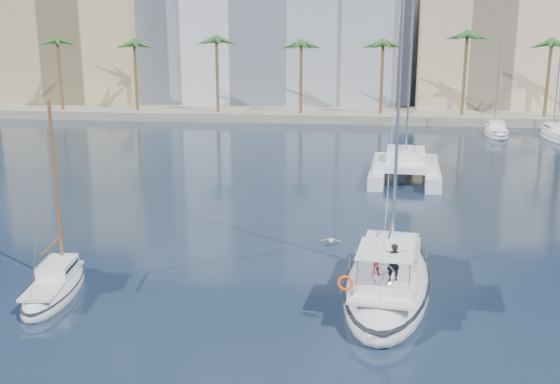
# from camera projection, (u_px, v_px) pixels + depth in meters

# --- Properties ---
(ground) EXTENTS (160.00, 160.00, 0.00)m
(ground) POSITION_uv_depth(u_px,v_px,m) (285.00, 264.00, 32.33)
(ground) COLOR black
(ground) RESTS_ON ground
(quay) EXTENTS (120.00, 14.00, 1.20)m
(quay) POSITION_uv_depth(u_px,v_px,m) (335.00, 114.00, 90.93)
(quay) COLOR gray
(quay) RESTS_ON ground
(building_modern) EXTENTS (42.00, 16.00, 28.00)m
(building_modern) POSITION_uv_depth(u_px,v_px,m) (265.00, 21.00, 100.74)
(building_modern) COLOR silver
(building_modern) RESTS_ON ground
(building_tan_left) EXTENTS (22.00, 14.00, 22.00)m
(building_tan_left) POSITION_uv_depth(u_px,v_px,m) (79.00, 41.00, 101.29)
(building_tan_left) COLOR tan
(building_tan_left) RESTS_ON ground
(building_beige) EXTENTS (20.00, 14.00, 20.00)m
(building_beige) POSITION_uv_depth(u_px,v_px,m) (483.00, 47.00, 94.64)
(building_beige) COLOR beige
(building_beige) RESTS_ON ground
(palm_left) EXTENTS (3.60, 3.60, 12.30)m
(palm_left) POSITION_uv_depth(u_px,v_px,m) (96.00, 46.00, 88.93)
(palm_left) COLOR brown
(palm_left) RESTS_ON ground
(palm_centre) EXTENTS (3.60, 3.60, 12.30)m
(palm_centre) POSITION_uv_depth(u_px,v_px,m) (335.00, 46.00, 84.76)
(palm_centre) COLOR brown
(palm_centre) RESTS_ON ground
(main_sloop) EXTENTS (5.09, 12.35, 17.83)m
(main_sloop) POSITION_uv_depth(u_px,v_px,m) (388.00, 281.00, 28.66)
(main_sloop) COLOR silver
(main_sloop) RESTS_ON ground
(small_sloop) EXTENTS (2.88, 6.61, 9.19)m
(small_sloop) POSITION_uv_depth(u_px,v_px,m) (55.00, 287.00, 28.36)
(small_sloop) COLOR silver
(small_sloop) RESTS_ON ground
(catamaran) EXTENTS (6.34, 11.45, 16.26)m
(catamaran) POSITION_uv_depth(u_px,v_px,m) (405.00, 165.00, 51.90)
(catamaran) COLOR silver
(catamaran) RESTS_ON ground
(seagull) EXTENTS (1.14, 0.49, 0.21)m
(seagull) POSITION_uv_depth(u_px,v_px,m) (331.00, 240.00, 35.12)
(seagull) COLOR silver
(seagull) RESTS_ON ground
(moored_yacht_a) EXTENTS (3.37, 9.52, 11.90)m
(moored_yacht_a) POSITION_uv_depth(u_px,v_px,m) (496.00, 135.00, 75.14)
(moored_yacht_a) COLOR silver
(moored_yacht_a) RESTS_ON ground
(moored_yacht_b) EXTENTS (3.32, 10.83, 13.72)m
(moored_yacht_b) POSITION_uv_depth(u_px,v_px,m) (557.00, 139.00, 72.42)
(moored_yacht_b) COLOR silver
(moored_yacht_b) RESTS_ON ground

